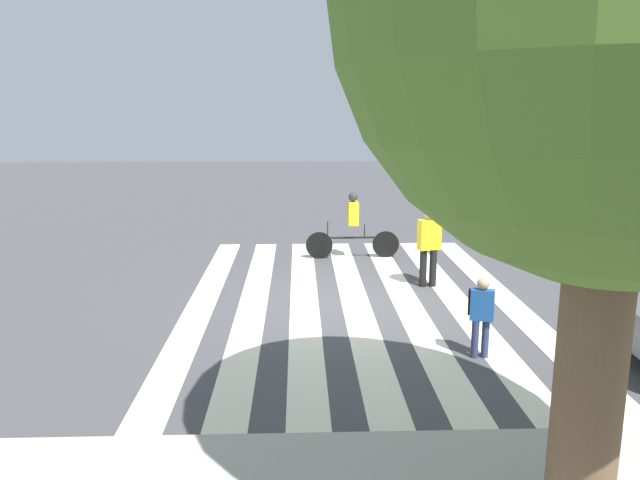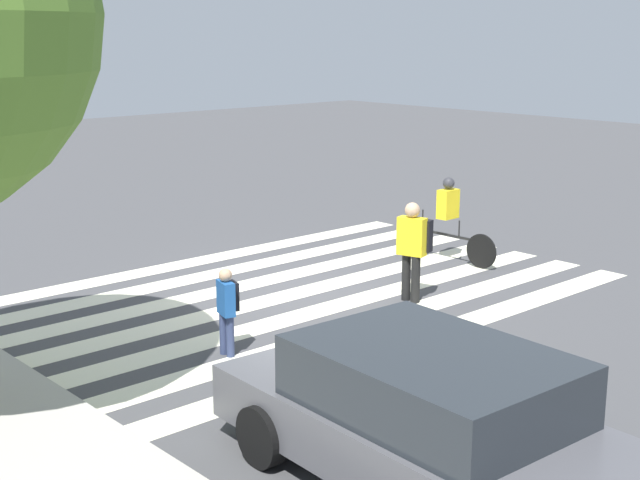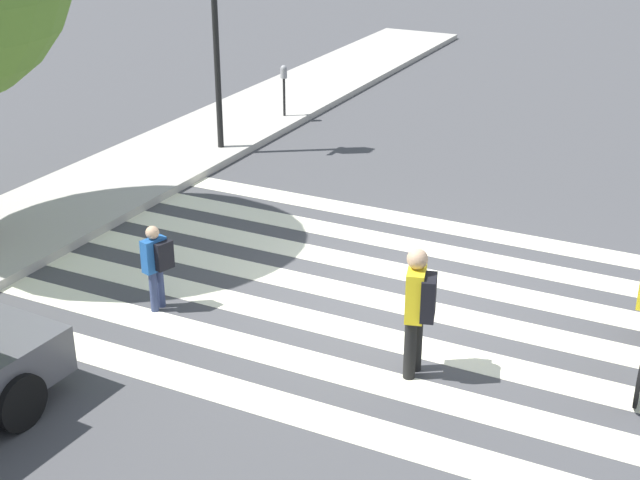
# 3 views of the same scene
# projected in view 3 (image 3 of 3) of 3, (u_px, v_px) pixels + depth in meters

# --- Properties ---
(ground_plane) EXTENTS (60.00, 60.00, 0.00)m
(ground_plane) POSITION_uv_depth(u_px,v_px,m) (387.00, 301.00, 12.26)
(ground_plane) COLOR #444447
(sidewalk_curb) EXTENTS (36.00, 2.50, 0.14)m
(sidewalk_curb) POSITION_uv_depth(u_px,v_px,m) (39.00, 219.00, 14.79)
(sidewalk_curb) COLOR #ADA89E
(sidewalk_curb) RESTS_ON ground_plane
(crosswalk_stripes) EXTENTS (6.25, 10.00, 0.01)m
(crosswalk_stripes) POSITION_uv_depth(u_px,v_px,m) (387.00, 301.00, 12.26)
(crosswalk_stripes) COLOR #F2EDCC
(crosswalk_stripes) RESTS_ON ground_plane
(parking_meter) EXTENTS (0.15, 0.15, 1.30)m
(parking_meter) POSITION_uv_depth(u_px,v_px,m) (284.00, 80.00, 19.89)
(parking_meter) COLOR black
(parking_meter) RESTS_ON ground_plane
(pedestrian_child_with_backpack) EXTENTS (0.49, 0.45, 1.62)m
(pedestrian_child_with_backpack) POSITION_uv_depth(u_px,v_px,m) (418.00, 304.00, 10.18)
(pedestrian_child_with_backpack) COLOR black
(pedestrian_child_with_backpack) RESTS_ON ground_plane
(pedestrian_adult_yellow_jacket) EXTENTS (0.36, 0.34, 1.21)m
(pedestrian_adult_yellow_jacket) POSITION_uv_depth(u_px,v_px,m) (157.00, 261.00, 11.78)
(pedestrian_adult_yellow_jacket) COLOR navy
(pedestrian_adult_yellow_jacket) RESTS_ON ground_plane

